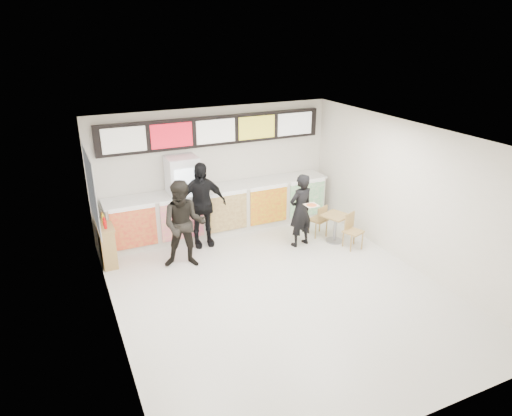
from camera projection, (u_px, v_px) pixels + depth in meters
floor at (279, 291)px, 8.80m from camera, size 7.00×7.00×0.00m
ceiling at (283, 138)px, 7.68m from camera, size 7.00×7.00×0.00m
wall_back at (215, 168)px, 11.20m from camera, size 6.00×0.00×6.00m
wall_left at (110, 251)px, 7.08m from camera, size 0.00×7.00×7.00m
wall_right at (410, 196)px, 9.40m from camera, size 0.00×7.00×7.00m
service_counter at (222, 209)px, 11.20m from camera, size 5.56×0.77×1.14m
menu_board at (215, 131)px, 10.77m from camera, size 5.50×0.14×0.70m
drinks_fridge at (184, 198)px, 10.69m from camera, size 0.70×0.67×2.00m
mirror_panel at (91, 188)px, 9.06m from camera, size 0.01×2.00×1.50m
customer_main at (301, 210)px, 10.34m from camera, size 0.70×0.53×1.72m
customer_left at (184, 225)px, 9.39m from camera, size 1.11×0.99×1.89m
customer_mid at (201, 205)px, 10.31m from camera, size 1.20×0.58×1.99m
pizza_slice at (312, 205)px, 9.85m from camera, size 0.36×0.36×0.02m
cafe_table at (335, 223)px, 10.66m from camera, size 0.85×1.42×0.80m
condiment_ledge at (107, 244)px, 9.67m from camera, size 0.32×0.80×1.07m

